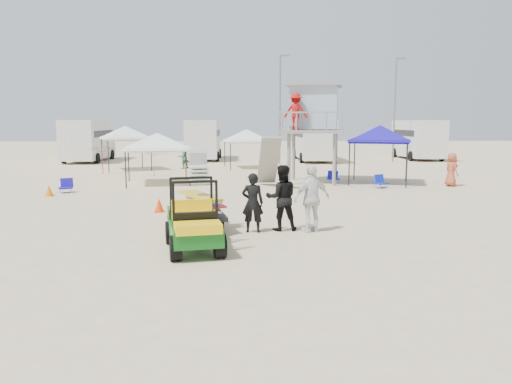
{
  "coord_description": "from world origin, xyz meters",
  "views": [
    {
      "loc": [
        0.1,
        -10.15,
        3.17
      ],
      "look_at": [
        0.5,
        3.0,
        1.3
      ],
      "focal_mm": 35.0,
      "sensor_mm": 36.0,
      "label": 1
    }
  ],
  "objects_px": {
    "utility_cart": "(193,218)",
    "surf_trailer": "(200,202)",
    "lifeguard_tower": "(312,111)",
    "man_left": "(253,203)",
    "canopy_blue": "(380,128)"
  },
  "relations": [
    {
      "from": "surf_trailer",
      "to": "canopy_blue",
      "type": "bearing_deg",
      "value": 52.74
    },
    {
      "from": "utility_cart",
      "to": "man_left",
      "type": "relative_size",
      "value": 1.45
    },
    {
      "from": "man_left",
      "to": "lifeguard_tower",
      "type": "bearing_deg",
      "value": -101.63
    },
    {
      "from": "utility_cart",
      "to": "man_left",
      "type": "xyz_separation_m",
      "value": [
        1.52,
        2.03,
        0.04
      ]
    },
    {
      "from": "utility_cart",
      "to": "lifeguard_tower",
      "type": "height_order",
      "value": "lifeguard_tower"
    },
    {
      "from": "utility_cart",
      "to": "canopy_blue",
      "type": "height_order",
      "value": "canopy_blue"
    },
    {
      "from": "man_left",
      "to": "lifeguard_tower",
      "type": "height_order",
      "value": "lifeguard_tower"
    },
    {
      "from": "utility_cart",
      "to": "man_left",
      "type": "height_order",
      "value": "utility_cart"
    },
    {
      "from": "lifeguard_tower",
      "to": "canopy_blue",
      "type": "distance_m",
      "value": 3.57
    },
    {
      "from": "surf_trailer",
      "to": "man_left",
      "type": "xyz_separation_m",
      "value": [
        1.52,
        -0.3,
        0.01
      ]
    },
    {
      "from": "utility_cart",
      "to": "man_left",
      "type": "bearing_deg",
      "value": 53.21
    },
    {
      "from": "utility_cart",
      "to": "canopy_blue",
      "type": "bearing_deg",
      "value": 57.95
    },
    {
      "from": "utility_cart",
      "to": "surf_trailer",
      "type": "distance_m",
      "value": 2.33
    },
    {
      "from": "surf_trailer",
      "to": "lifeguard_tower",
      "type": "bearing_deg",
      "value": 67.22
    },
    {
      "from": "utility_cart",
      "to": "man_left",
      "type": "distance_m",
      "value": 2.54
    }
  ]
}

